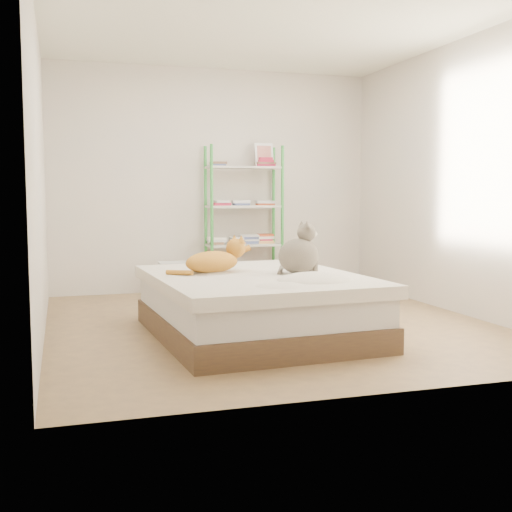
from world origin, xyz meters
name	(u,v)px	position (x,y,z in m)	size (l,w,h in m)	color
room	(270,176)	(0.00, 0.00, 1.30)	(3.81, 4.21, 2.61)	#997A4B
bed	(255,305)	(-0.27, -0.44, 0.25)	(1.70, 2.07, 0.50)	brown
orange_cat	(212,259)	(-0.58, -0.25, 0.62)	(0.57, 0.31, 0.23)	orange
grey_cat	(298,248)	(0.09, -0.49, 0.71)	(0.30, 0.36, 0.41)	gray
shelf_unit	(244,222)	(0.31, 1.88, 0.82)	(0.88, 0.36, 1.74)	green
cardboard_box	(292,281)	(0.72, 1.36, 0.18)	(0.64, 0.67, 0.41)	#A86F46
white_bin	(174,278)	(-0.54, 1.85, 0.19)	(0.34, 0.30, 0.38)	white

